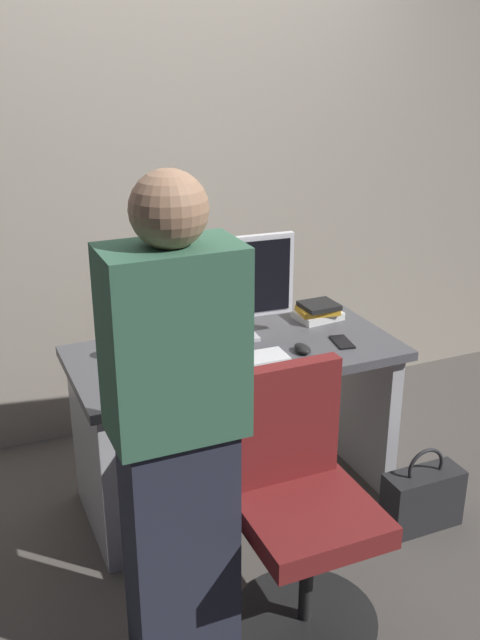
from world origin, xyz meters
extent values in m
plane|color=#4C4742|center=(0.00, 0.00, 0.00)|extent=(9.00, 9.00, 0.00)
cube|color=#9E9384|center=(0.00, 0.88, 1.50)|extent=(6.40, 0.10, 3.00)
cube|color=#4C4C51|center=(0.00, 0.00, 0.71)|extent=(1.39, 0.67, 0.04)
cube|color=#B2B2B7|center=(-0.63, 0.00, 0.34)|extent=(0.06, 0.59, 0.69)
cube|color=#B2B2B7|center=(0.63, 0.00, 0.34)|extent=(0.06, 0.59, 0.69)
cylinder|color=black|center=(-0.08, -0.82, 0.01)|extent=(0.52, 0.52, 0.03)
cylinder|color=black|center=(-0.08, -0.82, 0.23)|extent=(0.05, 0.05, 0.39)
cube|color=maroon|center=(-0.08, -0.82, 0.46)|extent=(0.44, 0.44, 0.08)
cube|color=maroon|center=(-0.08, -0.63, 0.72)|extent=(0.40, 0.06, 0.44)
cube|color=#262838|center=(-0.51, -0.75, 0.42)|extent=(0.34, 0.20, 0.85)
cube|color=#38664C|center=(-0.51, -0.75, 1.14)|extent=(0.40, 0.24, 0.58)
sphere|color=#A57A5B|center=(-0.51, -0.75, 1.53)|extent=(0.22, 0.22, 0.22)
cube|color=silver|center=(0.04, 0.11, 0.74)|extent=(0.21, 0.15, 0.02)
cube|color=silver|center=(0.04, 0.11, 0.78)|extent=(0.04, 0.03, 0.08)
cube|color=silver|center=(0.04, 0.11, 1.00)|extent=(0.54, 0.06, 0.36)
cube|color=black|center=(0.04, 0.09, 1.00)|extent=(0.50, 0.04, 0.32)
cube|color=white|center=(-0.06, -0.14, 0.74)|extent=(0.43, 0.14, 0.02)
ellipsoid|color=black|center=(0.24, -0.14, 0.74)|extent=(0.06, 0.10, 0.03)
cylinder|color=white|center=(-0.36, -0.17, 0.78)|extent=(0.06, 0.06, 0.10)
cylinder|color=silver|center=(-0.48, 0.11, 0.77)|extent=(0.07, 0.07, 0.08)
cube|color=white|center=(0.49, 0.17, 0.74)|extent=(0.22, 0.18, 0.04)
cube|color=gold|center=(0.48, 0.16, 0.78)|extent=(0.19, 0.15, 0.03)
cube|color=black|center=(0.49, 0.15, 0.80)|extent=(0.16, 0.15, 0.02)
cube|color=black|center=(0.45, -0.12, 0.73)|extent=(0.09, 0.15, 0.01)
cube|color=#262628|center=(0.64, -0.52, 0.13)|extent=(0.34, 0.14, 0.26)
torus|color=#262628|center=(0.64, -0.52, 0.29)|extent=(0.18, 0.02, 0.18)
camera|label=1|loc=(-1.10, -2.58, 1.97)|focal=40.75mm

